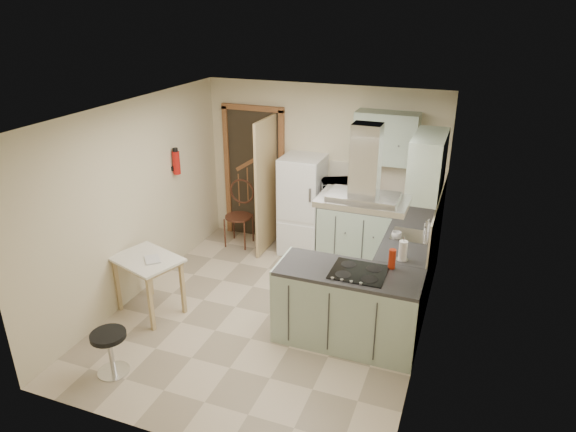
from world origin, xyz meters
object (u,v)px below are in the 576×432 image
at_px(drop_leaf_table, 150,285).
at_px(microwave, 340,191).
at_px(stool, 111,353).
at_px(extractor_hood, 363,201).
at_px(peninsula, 348,307).
at_px(fridge, 302,205).
at_px(bentwood_chair, 239,217).

relative_size(drop_leaf_table, microwave, 1.40).
xyz_separation_m(drop_leaf_table, stool, (0.28, -1.11, -0.13)).
bearing_deg(microwave, extractor_hood, -94.14).
bearing_deg(drop_leaf_table, peninsula, 24.93).
relative_size(fridge, bentwood_chair, 1.60).
bearing_deg(extractor_hood, stool, -148.38).
bearing_deg(microwave, bentwood_chair, 159.88).
distance_m(extractor_hood, drop_leaf_table, 2.86).
relative_size(fridge, drop_leaf_table, 1.91).
height_order(fridge, bentwood_chair, fridge).
distance_m(fridge, microwave, 0.65).
height_order(extractor_hood, drop_leaf_table, extractor_hood).
height_order(fridge, extractor_hood, extractor_hood).
bearing_deg(peninsula, microwave, 108.16).
distance_m(fridge, peninsula, 2.35).
bearing_deg(drop_leaf_table, stool, -56.98).
height_order(extractor_hood, bentwood_chair, extractor_hood).
distance_m(fridge, bentwood_chair, 1.05).
bearing_deg(drop_leaf_table, fridge, 80.84).
distance_m(peninsula, drop_leaf_table, 2.43).
xyz_separation_m(peninsula, microwave, (-0.65, 1.98, 0.61)).
xyz_separation_m(stool, microwave, (1.48, 3.35, 0.81)).
bearing_deg(peninsula, fridge, 121.74).
distance_m(peninsula, bentwood_chair, 2.89).
xyz_separation_m(extractor_hood, drop_leaf_table, (-2.51, -0.26, -1.35)).
xyz_separation_m(extractor_hood, bentwood_chair, (-2.33, 1.84, -1.25)).
bearing_deg(fridge, microwave, -0.43).
xyz_separation_m(peninsula, extractor_hood, (0.10, 0.00, 1.27)).
bearing_deg(peninsula, extractor_hood, 0.00).
relative_size(extractor_hood, microwave, 1.60).
relative_size(drop_leaf_table, stool, 1.63).
relative_size(peninsula, stool, 3.21).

